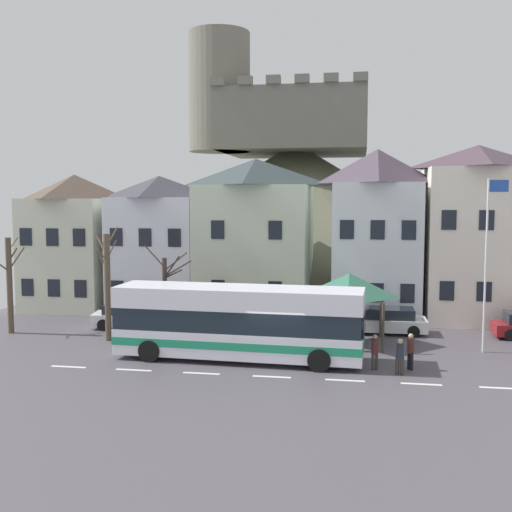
{
  "coord_description": "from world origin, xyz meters",
  "views": [
    {
      "loc": [
        3.53,
        -26.44,
        7.33
      ],
      "look_at": [
        -1.59,
        3.54,
        4.49
      ],
      "focal_mm": 43.06,
      "sensor_mm": 36.0,
      "label": 1
    }
  ],
  "objects_px": {
    "townhouse_03": "(376,235)",
    "bare_tree_02": "(166,296)",
    "townhouse_04": "(476,234)",
    "townhouse_00": "(76,241)",
    "parked_car_02": "(216,317)",
    "pedestrian_01": "(375,350)",
    "bare_tree_01": "(107,284)",
    "parked_car_03": "(130,316)",
    "pedestrian_03": "(411,350)",
    "bus_shelter": "(349,285)",
    "townhouse_02": "(256,236)",
    "public_bench": "(315,326)",
    "flagpole": "(488,254)",
    "transit_bus": "(239,323)",
    "hilltop_castle": "(294,206)",
    "pedestrian_00": "(343,332)",
    "townhouse_01": "(160,244)",
    "parked_car_01": "(385,321)",
    "pedestrian_02": "(400,356)",
    "bare_tree_00": "(10,284)"
  },
  "relations": [
    {
      "from": "parked_car_01",
      "to": "public_bench",
      "type": "xyz_separation_m",
      "value": [
        -3.75,
        -0.9,
        -0.21
      ]
    },
    {
      "from": "parked_car_03",
      "to": "pedestrian_03",
      "type": "xyz_separation_m",
      "value": [
        15.08,
        -6.21,
        0.21
      ]
    },
    {
      "from": "parked_car_03",
      "to": "pedestrian_03",
      "type": "bearing_deg",
      "value": -30.73
    },
    {
      "from": "transit_bus",
      "to": "bare_tree_00",
      "type": "xyz_separation_m",
      "value": [
        -13.4,
        3.39,
        1.02
      ]
    },
    {
      "from": "townhouse_00",
      "to": "pedestrian_02",
      "type": "distance_m",
      "value": 24.58
    },
    {
      "from": "transit_bus",
      "to": "parked_car_01",
      "type": "height_order",
      "value": "transit_bus"
    },
    {
      "from": "transit_bus",
      "to": "parked_car_01",
      "type": "distance_m",
      "value": 9.69
    },
    {
      "from": "townhouse_01",
      "to": "bare_tree_00",
      "type": "bearing_deg",
      "value": -127.21
    },
    {
      "from": "parked_car_03",
      "to": "pedestrian_02",
      "type": "height_order",
      "value": "pedestrian_02"
    },
    {
      "from": "bus_shelter",
      "to": "bare_tree_01",
      "type": "bearing_deg",
      "value": -173.68
    },
    {
      "from": "parked_car_02",
      "to": "pedestrian_01",
      "type": "height_order",
      "value": "pedestrian_01"
    },
    {
      "from": "hilltop_castle",
      "to": "bus_shelter",
      "type": "relative_size",
      "value": 11.51
    },
    {
      "from": "pedestrian_02",
      "to": "public_bench",
      "type": "relative_size",
      "value": 1.03
    },
    {
      "from": "townhouse_03",
      "to": "townhouse_04",
      "type": "xyz_separation_m",
      "value": [
        5.88,
        0.46,
        0.1
      ]
    },
    {
      "from": "public_bench",
      "to": "bare_tree_01",
      "type": "relative_size",
      "value": 0.25
    },
    {
      "from": "transit_bus",
      "to": "bare_tree_01",
      "type": "bearing_deg",
      "value": 162.82
    },
    {
      "from": "flagpole",
      "to": "transit_bus",
      "type": "bearing_deg",
      "value": -163.79
    },
    {
      "from": "bus_shelter",
      "to": "public_bench",
      "type": "bearing_deg",
      "value": 133.53
    },
    {
      "from": "hilltop_castle",
      "to": "transit_bus",
      "type": "distance_m",
      "value": 29.98
    },
    {
      "from": "parked_car_03",
      "to": "pedestrian_02",
      "type": "bearing_deg",
      "value": -34.15
    },
    {
      "from": "townhouse_01",
      "to": "townhouse_04",
      "type": "relative_size",
      "value": 0.84
    },
    {
      "from": "transit_bus",
      "to": "pedestrian_03",
      "type": "distance_m",
      "value": 7.67
    },
    {
      "from": "bus_shelter",
      "to": "parked_car_03",
      "type": "relative_size",
      "value": 0.8
    },
    {
      "from": "townhouse_04",
      "to": "bare_tree_01",
      "type": "bearing_deg",
      "value": -155.85
    },
    {
      "from": "townhouse_03",
      "to": "townhouse_04",
      "type": "height_order",
      "value": "townhouse_04"
    },
    {
      "from": "bus_shelter",
      "to": "bare_tree_00",
      "type": "relative_size",
      "value": 0.69
    },
    {
      "from": "bare_tree_01",
      "to": "bare_tree_02",
      "type": "distance_m",
      "value": 3.16
    },
    {
      "from": "pedestrian_02",
      "to": "bare_tree_00",
      "type": "distance_m",
      "value": 21.12
    },
    {
      "from": "bus_shelter",
      "to": "townhouse_02",
      "type": "bearing_deg",
      "value": 128.22
    },
    {
      "from": "public_bench",
      "to": "bare_tree_01",
      "type": "height_order",
      "value": "bare_tree_01"
    },
    {
      "from": "townhouse_00",
      "to": "pedestrian_03",
      "type": "distance_m",
      "value": 24.57
    },
    {
      "from": "townhouse_02",
      "to": "townhouse_01",
      "type": "bearing_deg",
      "value": -175.0
    },
    {
      "from": "townhouse_02",
      "to": "public_bench",
      "type": "distance_m",
      "value": 8.52
    },
    {
      "from": "parked_car_01",
      "to": "bare_tree_01",
      "type": "relative_size",
      "value": 0.78
    },
    {
      "from": "hilltop_castle",
      "to": "parked_car_01",
      "type": "height_order",
      "value": "hilltop_castle"
    },
    {
      "from": "bus_shelter",
      "to": "bare_tree_01",
      "type": "relative_size",
      "value": 0.61
    },
    {
      "from": "hilltop_castle",
      "to": "bare_tree_01",
      "type": "distance_m",
      "value": 28.01
    },
    {
      "from": "townhouse_04",
      "to": "townhouse_00",
      "type": "bearing_deg",
      "value": 179.64
    },
    {
      "from": "parked_car_03",
      "to": "pedestrian_01",
      "type": "xyz_separation_m",
      "value": [
        13.57,
        -6.53,
        0.22
      ]
    },
    {
      "from": "parked_car_03",
      "to": "public_bench",
      "type": "xyz_separation_m",
      "value": [
        10.54,
        0.09,
        -0.2
      ]
    },
    {
      "from": "pedestrian_02",
      "to": "townhouse_04",
      "type": "bearing_deg",
      "value": 67.99
    },
    {
      "from": "townhouse_01",
      "to": "parked_car_02",
      "type": "xyz_separation_m",
      "value": [
        4.8,
        -4.55,
        -3.78
      ]
    },
    {
      "from": "townhouse_03",
      "to": "bare_tree_02",
      "type": "distance_m",
      "value": 13.81
    },
    {
      "from": "hilltop_castle",
      "to": "transit_bus",
      "type": "xyz_separation_m",
      "value": [
        0.65,
        -29.56,
        -4.97
      ]
    },
    {
      "from": "townhouse_01",
      "to": "townhouse_03",
      "type": "height_order",
      "value": "townhouse_03"
    },
    {
      "from": "pedestrian_00",
      "to": "public_bench",
      "type": "height_order",
      "value": "pedestrian_00"
    },
    {
      "from": "flagpole",
      "to": "bare_tree_01",
      "type": "relative_size",
      "value": 1.41
    },
    {
      "from": "bus_shelter",
      "to": "flagpole",
      "type": "bearing_deg",
      "value": -6.19
    },
    {
      "from": "pedestrian_01",
      "to": "parked_car_01",
      "type": "bearing_deg",
      "value": 84.5
    },
    {
      "from": "flagpole",
      "to": "townhouse_03",
      "type": "bearing_deg",
      "value": 122.94
    }
  ]
}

